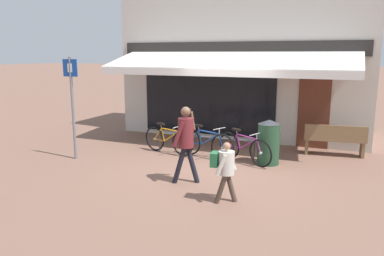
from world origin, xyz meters
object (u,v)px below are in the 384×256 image
at_px(bicycle_purple, 244,148).
at_px(bicycle_orange, 168,140).
at_px(bicycle_blue, 206,143).
at_px(parking_sign, 72,98).
at_px(pedestrian_child, 225,166).
at_px(litter_bin, 269,142).
at_px(park_bench, 335,139).
at_px(pedestrian_adult, 186,136).

bearing_deg(bicycle_purple, bicycle_orange, -153.72).
relative_size(bicycle_blue, parking_sign, 0.66).
xyz_separation_m(bicycle_orange, bicycle_purple, (2.19, -0.03, 0.00)).
bearing_deg(pedestrian_child, parking_sign, 156.77).
distance_m(pedestrian_child, litter_bin, 2.84).
relative_size(bicycle_blue, park_bench, 1.08).
bearing_deg(bicycle_purple, park_bench, 64.20).
xyz_separation_m(bicycle_orange, pedestrian_child, (2.54, -2.74, 0.34)).
height_order(parking_sign, park_bench, parking_sign).
relative_size(bicycle_purple, pedestrian_adult, 0.96).
distance_m(bicycle_blue, parking_sign, 3.69).
bearing_deg(bicycle_purple, litter_bin, 38.28).
distance_m(bicycle_orange, pedestrian_child, 3.75).
distance_m(pedestrian_adult, pedestrian_child, 1.35).
bearing_deg(bicycle_orange, pedestrian_adult, -40.90).
bearing_deg(park_bench, pedestrian_adult, -135.48).
height_order(bicycle_purple, litter_bin, litter_bin).
height_order(bicycle_blue, pedestrian_adult, pedestrian_adult).
xyz_separation_m(bicycle_blue, park_bench, (3.17, 1.56, 0.07)).
bearing_deg(parking_sign, bicycle_orange, 35.04).
distance_m(bicycle_orange, park_bench, 4.57).
bearing_deg(litter_bin, bicycle_blue, -176.89).
xyz_separation_m(pedestrian_child, parking_sign, (-4.59, 1.30, 0.91)).
relative_size(bicycle_orange, parking_sign, 0.63).
distance_m(bicycle_blue, pedestrian_child, 3.09).
relative_size(bicycle_blue, pedestrian_adult, 1.05).
bearing_deg(bicycle_purple, bicycle_blue, -154.28).
bearing_deg(pedestrian_adult, bicycle_blue, 95.05).
bearing_deg(park_bench, litter_bin, -142.58).
relative_size(bicycle_purple, park_bench, 0.99).
height_order(bicycle_blue, park_bench, bicycle_blue).
bearing_deg(parking_sign, bicycle_blue, 24.24).
bearing_deg(bicycle_blue, litter_bin, 19.71).
bearing_deg(parking_sign, pedestrian_child, -15.86).
distance_m(bicycle_purple, park_bench, 2.64).
xyz_separation_m(pedestrian_adult, pedestrian_child, (1.11, -0.71, -0.31)).
height_order(pedestrian_child, park_bench, pedestrian_child).
distance_m(bicycle_purple, parking_sign, 4.63).
bearing_deg(park_bench, bicycle_orange, -166.96).
xyz_separation_m(bicycle_blue, bicycle_purple, (1.07, -0.03, -0.01)).
xyz_separation_m(bicycle_orange, bicycle_blue, (1.12, -0.01, 0.01)).
distance_m(bicycle_purple, pedestrian_adult, 2.23).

